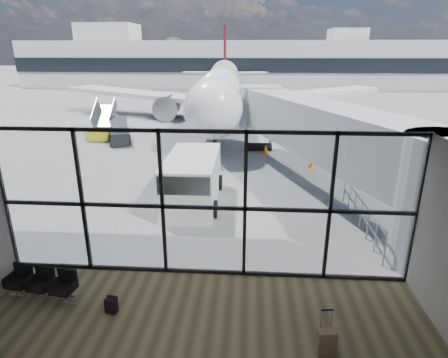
# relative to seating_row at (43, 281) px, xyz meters

# --- Properties ---
(ground) EXTENTS (220.00, 220.00, 0.00)m
(ground) POSITION_rel_seating_row_xyz_m (4.30, 41.48, -0.50)
(ground) COLOR slate
(ground) RESTS_ON ground
(lounge_shell) EXTENTS (12.02, 8.01, 4.51)m
(lounge_shell) POSITION_rel_seating_row_xyz_m (4.30, -3.32, 2.15)
(lounge_shell) COLOR brown
(lounge_shell) RESTS_ON ground
(glass_curtain_wall) EXTENTS (12.10, 0.12, 4.50)m
(glass_curtain_wall) POSITION_rel_seating_row_xyz_m (4.30, 1.48, 1.75)
(glass_curtain_wall) COLOR white
(glass_curtain_wall) RESTS_ON ground
(jet_bridge) EXTENTS (8.00, 16.50, 4.33)m
(jet_bridge) POSITION_rel_seating_row_xyz_m (9.20, 8.55, 2.26)
(jet_bridge) COLOR #A3A7A8
(jet_bridge) RESTS_ON ground
(apron_railing) EXTENTS (0.06, 5.46, 1.11)m
(apron_railing) POSITION_rel_seating_row_xyz_m (9.90, 4.98, 0.22)
(apron_railing) COLOR gray
(apron_railing) RESTS_ON ground
(far_terminal) EXTENTS (80.00, 12.20, 11.00)m
(far_terminal) POSITION_rel_seating_row_xyz_m (3.71, 63.45, 3.71)
(far_terminal) COLOR silver
(far_terminal) RESTS_ON ground
(tree_0) EXTENTS (4.95, 4.95, 7.12)m
(tree_0) POSITION_rel_seating_row_xyz_m (-40.70, 73.48, 4.14)
(tree_0) COLOR #382619
(tree_0) RESTS_ON ground
(tree_1) EXTENTS (5.61, 5.61, 8.07)m
(tree_1) POSITION_rel_seating_row_xyz_m (-34.70, 73.48, 4.76)
(tree_1) COLOR #382619
(tree_1) RESTS_ON ground
(tree_2) EXTENTS (6.27, 6.27, 9.03)m
(tree_2) POSITION_rel_seating_row_xyz_m (-28.70, 73.48, 5.38)
(tree_2) COLOR #382619
(tree_2) RESTS_ON ground
(tree_3) EXTENTS (4.95, 4.95, 7.12)m
(tree_3) POSITION_rel_seating_row_xyz_m (-22.70, 73.48, 4.14)
(tree_3) COLOR #382619
(tree_3) RESTS_ON ground
(tree_4) EXTENTS (5.61, 5.61, 8.07)m
(tree_4) POSITION_rel_seating_row_xyz_m (-16.70, 73.48, 4.76)
(tree_4) COLOR #382619
(tree_4) RESTS_ON ground
(tree_5) EXTENTS (6.27, 6.27, 9.03)m
(tree_5) POSITION_rel_seating_row_xyz_m (-10.70, 73.48, 5.38)
(tree_5) COLOR #382619
(tree_5) RESTS_ON ground
(seating_row) EXTENTS (2.01, 0.82, 0.90)m
(seating_row) POSITION_rel_seating_row_xyz_m (0.00, 0.00, 0.00)
(seating_row) COLOR gray
(seating_row) RESTS_ON ground
(backpack) EXTENTS (0.32, 0.31, 0.45)m
(backpack) POSITION_rel_seating_row_xyz_m (2.08, -0.51, -0.28)
(backpack) COLOR black
(backpack) RESTS_ON ground
(suitcase) EXTENTS (0.44, 0.34, 1.11)m
(suitcase) POSITION_rel_seating_row_xyz_m (7.40, -1.56, -0.16)
(suitcase) COLOR brown
(suitcase) RESTS_ON ground
(airliner) EXTENTS (32.54, 37.70, 9.71)m
(airliner) POSITION_rel_seating_row_xyz_m (2.54, 31.21, 2.46)
(airliner) COLOR silver
(airliner) RESTS_ON ground
(service_van) EXTENTS (2.47, 4.97, 2.15)m
(service_van) POSITION_rel_seating_row_xyz_m (3.10, 6.98, 0.61)
(service_van) COLOR white
(service_van) RESTS_ON ground
(belt_loader) EXTENTS (2.27, 3.80, 1.66)m
(belt_loader) POSITION_rel_seating_row_xyz_m (-3.90, 17.93, 0.06)
(belt_loader) COLOR black
(belt_loader) RESTS_ON ground
(mobile_stairs) EXTENTS (1.98, 3.42, 2.33)m
(mobile_stairs) POSITION_rel_seating_row_xyz_m (-5.78, 19.50, 0.06)
(mobile_stairs) COLOR gold
(mobile_stairs) RESTS_ON ground
(traffic_cone_a) EXTENTS (0.44, 0.44, 0.62)m
(traffic_cone_a) POSITION_rel_seating_row_xyz_m (6.65, 15.67, -0.20)
(traffic_cone_a) COLOR orange
(traffic_cone_a) RESTS_ON ground
(traffic_cone_c) EXTENTS (0.42, 0.42, 0.61)m
(traffic_cone_c) POSITION_rel_seating_row_xyz_m (9.30, 12.88, -0.21)
(traffic_cone_c) COLOR orange
(traffic_cone_c) RESTS_ON ground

